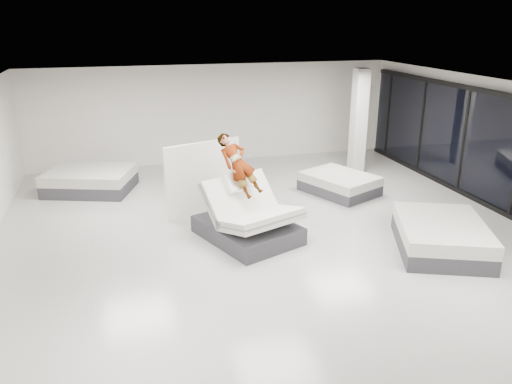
# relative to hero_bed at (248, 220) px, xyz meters

# --- Properties ---
(room) EXTENTS (14.00, 14.04, 3.20)m
(room) POSITION_rel_hero_bed_xyz_m (0.53, -0.55, 1.17)
(room) COLOR #B6B3AC
(room) RESTS_ON ground
(hero_bed) EXTENTS (2.29, 2.59, 1.43)m
(hero_bed) POSITION_rel_hero_bed_xyz_m (0.00, 0.00, 0.00)
(hero_bed) COLOR #38383D
(hero_bed) RESTS_ON floor
(person) EXTENTS (1.07, 1.59, 1.12)m
(person) POSITION_rel_hero_bed_xyz_m (-0.13, 0.32, 0.89)
(person) COLOR slate
(person) RESTS_ON hero_bed
(remote) EXTENTS (0.10, 0.15, 0.08)m
(remote) POSITION_rel_hero_bed_xyz_m (0.21, 0.07, 0.72)
(remote) COLOR black
(remote) RESTS_ON person
(divider_panel) EXTENTS (1.92, 0.75, 1.83)m
(divider_panel) POSITION_rel_hero_bed_xyz_m (-0.67, 1.72, 0.48)
(divider_panel) COLOR white
(divider_panel) RESTS_ON floor
(flat_bed_right_far) EXTENTS (2.09, 2.33, 0.52)m
(flat_bed_right_far) POSITION_rel_hero_bed_xyz_m (3.21, 2.28, -0.17)
(flat_bed_right_far) COLOR #38383D
(flat_bed_right_far) RESTS_ON floor
(flat_bed_right_near) EXTENTS (2.44, 2.74, 0.62)m
(flat_bed_right_near) POSITION_rel_hero_bed_xyz_m (3.73, -1.61, -0.12)
(flat_bed_right_near) COLOR #38383D
(flat_bed_right_near) RESTS_ON floor
(flat_bed_left_far) EXTENTS (2.67, 2.33, 0.62)m
(flat_bed_left_far) POSITION_rel_hero_bed_xyz_m (-3.45, 4.28, -0.12)
(flat_bed_left_far) COLOR #38383D
(flat_bed_left_far) RESTS_ON floor
(column) EXTENTS (0.40, 0.40, 3.20)m
(column) POSITION_rel_hero_bed_xyz_m (4.53, 3.95, 1.17)
(column) COLOR silver
(column) RESTS_ON floor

